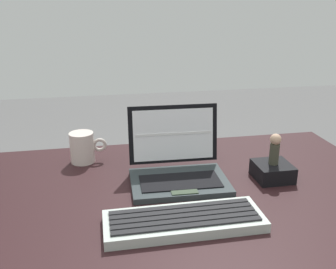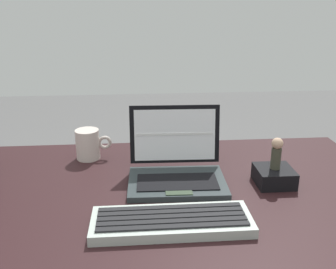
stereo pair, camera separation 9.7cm
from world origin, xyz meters
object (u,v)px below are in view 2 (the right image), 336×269
(external_keyboard, at_px, (174,221))
(figurine, at_px, (278,152))
(laptop_front, at_px, (178,167))
(figurine_stand, at_px, (275,176))
(coffee_mug, at_px, (90,144))

(external_keyboard, height_order, figurine, figurine)
(laptop_front, distance_m, external_keyboard, 0.22)
(laptop_front, bearing_deg, figurine_stand, -8.85)
(external_keyboard, bearing_deg, figurine_stand, 31.94)
(external_keyboard, bearing_deg, figurine, 31.94)
(laptop_front, xyz_separation_m, coffee_mug, (-0.25, 0.17, 0.01))
(laptop_front, xyz_separation_m, external_keyboard, (-0.03, -0.22, -0.03))
(figurine, bearing_deg, coffee_mug, 157.15)
(laptop_front, height_order, coffee_mug, laptop_front)
(external_keyboard, distance_m, coffee_mug, 0.45)
(figurine_stand, relative_size, coffee_mug, 0.88)
(laptop_front, bearing_deg, coffee_mug, 145.35)
(figurine, distance_m, coffee_mug, 0.55)
(laptop_front, height_order, figurine_stand, laptop_front)
(external_keyboard, relative_size, coffee_mug, 3.18)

